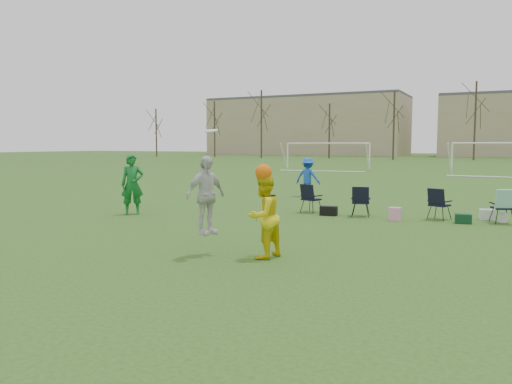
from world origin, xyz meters
The scene contains 8 objects.
ground centered at (0.00, 0.00, 0.00)m, with size 260.00×260.00×0.00m, color #2A4916.
fielder_green_near centered at (-7.14, 4.85, 0.99)m, with size 0.72×0.47×1.98m, color #126526.
fielder_blue centered at (-3.94, 12.78, 0.86)m, with size 1.11×0.64×1.72m, color blue.
center_contest centered at (-0.99, 0.89, 1.04)m, with size 1.94×1.31×2.61m.
sideline_setup centered at (2.83, 7.99, 0.54)m, with size 9.23×1.72×1.83m.
goal_left centered at (-10.00, 34.00, 1.92)m, with size 7.39×0.76×2.46m.
goal_mid centered at (4.00, 32.00, 1.92)m, with size 7.40×0.63×2.46m.
tree_line centered at (0.24, 69.85, 5.09)m, with size 110.28×3.28×11.40m.
Camera 1 is at (3.76, -8.01, 2.30)m, focal length 35.00 mm.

